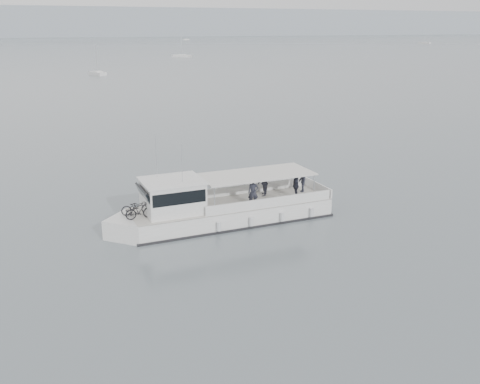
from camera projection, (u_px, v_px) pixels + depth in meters
name	position (u px, v px, depth m)	size (l,w,h in m)	color
ground	(345.00, 221.00, 28.99)	(1400.00, 1400.00, 0.00)	slate
headland	(18.00, 22.00, 516.26)	(1400.00, 90.00, 28.00)	#939EA8
tour_boat	(213.00, 209.00, 28.36)	(12.41, 3.22, 5.20)	white
moored_fleet	(25.00, 52.00, 209.64)	(433.53, 357.64, 10.26)	white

